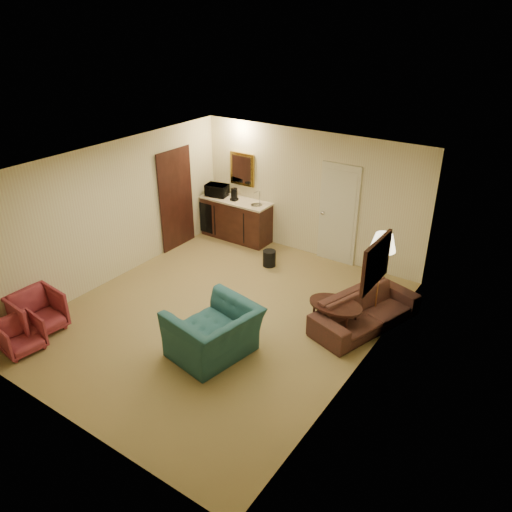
{
  "coord_description": "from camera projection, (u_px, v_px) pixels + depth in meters",
  "views": [
    {
      "loc": [
        4.53,
        -5.59,
        4.71
      ],
      "look_at": [
        0.39,
        0.5,
        1.03
      ],
      "focal_mm": 35.0,
      "sensor_mm": 36.0,
      "label": 1
    }
  ],
  "objects": [
    {
      "name": "ground",
      "position": [
        221.0,
        315.0,
        8.52
      ],
      "size": [
        6.0,
        6.0,
        0.0
      ],
      "primitive_type": "plane",
      "color": "olive",
      "rests_on": "ground"
    },
    {
      "name": "room_walls",
      "position": [
        241.0,
        206.0,
        8.37
      ],
      "size": [
        5.02,
        6.01,
        2.61
      ],
      "color": "beige",
      "rests_on": "ground"
    },
    {
      "name": "wetbar_cabinet",
      "position": [
        236.0,
        219.0,
        11.15
      ],
      "size": [
        1.64,
        0.58,
        0.92
      ],
      "primitive_type": "cube",
      "color": "#3C1C13",
      "rests_on": "ground"
    },
    {
      "name": "sofa",
      "position": [
        366.0,
        306.0,
        8.08
      ],
      "size": [
        1.14,
        2.02,
        0.76
      ],
      "primitive_type": "imported",
      "rotation": [
        0.0,
        0.0,
        1.26
      ],
      "color": "black",
      "rests_on": "ground"
    },
    {
      "name": "teal_armchair",
      "position": [
        213.0,
        325.0,
        7.32
      ],
      "size": [
        0.99,
        1.33,
        1.06
      ],
      "primitive_type": "imported",
      "rotation": [
        0.0,
        0.0,
        -1.75
      ],
      "color": "#1E4A4D",
      "rests_on": "ground"
    },
    {
      "name": "rose_chair_near",
      "position": [
        36.0,
        311.0,
        7.95
      ],
      "size": [
        0.74,
        0.78,
        0.74
      ],
      "primitive_type": "imported",
      "rotation": [
        0.0,
        0.0,
        1.47
      ],
      "color": "maroon",
      "rests_on": "ground"
    },
    {
      "name": "rose_chair_far",
      "position": [
        20.0,
        334.0,
        7.52
      ],
      "size": [
        0.61,
        0.64,
        0.59
      ],
      "primitive_type": "imported",
      "rotation": [
        0.0,
        0.0,
        1.44
      ],
      "color": "maroon",
      "rests_on": "ground"
    },
    {
      "name": "coffee_table",
      "position": [
        335.0,
        317.0,
        8.0
      ],
      "size": [
        0.88,
        0.6,
        0.51
      ],
      "primitive_type": "cube",
      "rotation": [
        0.0,
        0.0,
        0.0
      ],
      "color": "black",
      "rests_on": "ground"
    },
    {
      "name": "floor_lamp",
      "position": [
        379.0,
        277.0,
        8.1
      ],
      "size": [
        0.54,
        0.54,
        1.56
      ],
      "primitive_type": "cube",
      "rotation": [
        0.0,
        0.0,
        -0.41
      ],
      "color": "#C58941",
      "rests_on": "ground"
    },
    {
      "name": "waste_bin",
      "position": [
        269.0,
        258.0,
        10.07
      ],
      "size": [
        0.31,
        0.31,
        0.33
      ],
      "primitive_type": "cylinder",
      "rotation": [
        0.0,
        0.0,
        0.21
      ],
      "color": "black",
      "rests_on": "ground"
    },
    {
      "name": "microwave",
      "position": [
        217.0,
        189.0,
        11.1
      ],
      "size": [
        0.52,
        0.35,
        0.33
      ],
      "primitive_type": "imported",
      "rotation": [
        0.0,
        0.0,
        0.19
      ],
      "color": "black",
      "rests_on": "wetbar_cabinet"
    },
    {
      "name": "coffee_maker",
      "position": [
        234.0,
        194.0,
        10.86
      ],
      "size": [
        0.18,
        0.18,
        0.27
      ],
      "primitive_type": "cylinder",
      "rotation": [
        0.0,
        0.0,
        -0.27
      ],
      "color": "black",
      "rests_on": "wetbar_cabinet"
    }
  ]
}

